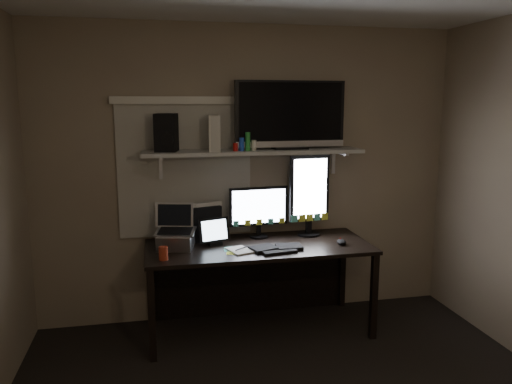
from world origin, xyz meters
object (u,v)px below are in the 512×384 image
object	(u,v)px
monitor_landscape	(259,212)
tv	(290,115)
game_console	(214,133)
tablet	(214,231)
desk	(256,261)
monitor_portrait	(309,195)
laptop	(175,228)
cup	(163,253)
speaker	(166,133)
mouse	(341,242)
keyboard	(276,248)

from	to	relation	value
monitor_landscape	tv	world-z (taller)	tv
game_console	tablet	bearing A→B (deg)	-93.95
desk	monitor_portrait	size ratio (longest dim) A/B	2.55
laptop	tv	distance (m)	1.30
cup	game_console	world-z (taller)	game_console
game_console	speaker	distance (m)	0.37
monitor_landscape	speaker	xyz separation A→B (m)	(-0.75, -0.01, 0.68)
monitor_portrait	tv	world-z (taller)	tv
desk	mouse	distance (m)	0.73
keyboard	cup	size ratio (longest dim) A/B	4.15
tablet	desk	bearing A→B (deg)	-9.29
tablet	cup	size ratio (longest dim) A/B	2.57
tablet	speaker	size ratio (longest dim) A/B	0.86
mouse	game_console	xyz separation A→B (m)	(-0.99, 0.30, 0.87)
monitor_landscape	tablet	size ratio (longest dim) A/B	1.98
laptop	monitor_landscape	bearing A→B (deg)	29.46
monitor_portrait	laptop	world-z (taller)	monitor_portrait
desk	monitor_landscape	bearing A→B (deg)	65.36
monitor_portrait	cup	distance (m)	1.36
game_console	monitor_portrait	bearing A→B (deg)	9.65
monitor_landscape	mouse	size ratio (longest dim) A/B	4.48
monitor_landscape	speaker	world-z (taller)	speaker
monitor_landscape	laptop	distance (m)	0.74
monitor_portrait	cup	bearing A→B (deg)	-166.39
monitor_portrait	game_console	xyz separation A→B (m)	(-0.82, -0.03, 0.54)
mouse	laptop	bearing A→B (deg)	-175.98
monitor_landscape	monitor_portrait	size ratio (longest dim) A/B	0.71
cup	tv	xyz separation A→B (m)	(1.07, 0.43, 0.98)
desk	keyboard	world-z (taller)	keyboard
desk	mouse	xyz separation A→B (m)	(0.66, -0.24, 0.20)
mouse	keyboard	bearing A→B (deg)	-166.67
tv	game_console	size ratio (longest dim) A/B	3.27
tv	cup	bearing A→B (deg)	-160.58
cup	monitor_landscape	bearing A→B (deg)	29.54
monitor_portrait	speaker	bearing A→B (deg)	173.89
laptop	cup	xyz separation A→B (m)	(-0.10, -0.26, -0.12)
mouse	speaker	world-z (taller)	speaker
keyboard	tablet	bearing A→B (deg)	144.96
keyboard	game_console	world-z (taller)	game_console
monitor_landscape	tv	size ratio (longest dim) A/B	0.54
mouse	game_console	world-z (taller)	game_console
tv	speaker	size ratio (longest dim) A/B	3.12
tv	speaker	distance (m)	1.01
monitor_landscape	monitor_portrait	world-z (taller)	monitor_portrait
desk	monitor_portrait	distance (m)	0.73
speaker	tablet	bearing A→B (deg)	-9.00
monitor_landscape	game_console	distance (m)	0.77
cup	speaker	world-z (taller)	speaker
cup	tv	size ratio (longest dim) A/B	0.11
monitor_landscape	mouse	xyz separation A→B (m)	(0.61, -0.35, -0.20)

